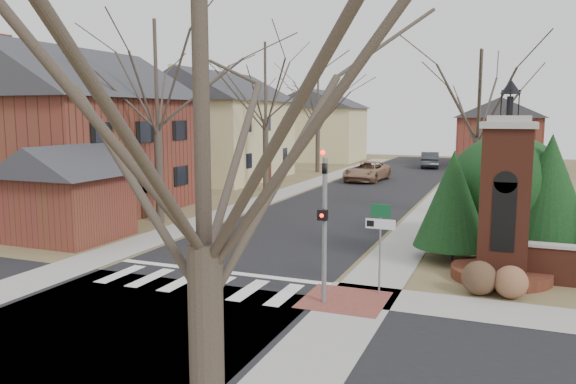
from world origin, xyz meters
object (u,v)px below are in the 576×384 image
at_px(sign_post, 380,231).
at_px(traffic_signal_pole, 324,215).
at_px(pickup_truck, 367,171).
at_px(distant_car, 430,160).
at_px(brick_gate_monument, 504,214).

bearing_deg(sign_post, traffic_signal_pole, -132.43).
height_order(traffic_signal_pole, pickup_truck, traffic_signal_pole).
bearing_deg(distant_car, traffic_signal_pole, 85.72).
distance_m(sign_post, brick_gate_monument, 4.55).
bearing_deg(distant_car, brick_gate_monument, 93.03).
xyz_separation_m(brick_gate_monument, pickup_truck, (-10.60, 25.00, -1.38)).
bearing_deg(traffic_signal_pole, pickup_truck, 101.34).
bearing_deg(distant_car, pickup_truck, 68.63).
relative_size(sign_post, brick_gate_monument, 0.42).
bearing_deg(traffic_signal_pole, brick_gate_monument, 43.24).
height_order(sign_post, distant_car, sign_post).
relative_size(sign_post, pickup_truck, 0.49).
bearing_deg(pickup_truck, brick_gate_monument, -61.95).
bearing_deg(pickup_truck, distant_car, 81.59).
relative_size(traffic_signal_pole, pickup_truck, 0.80).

